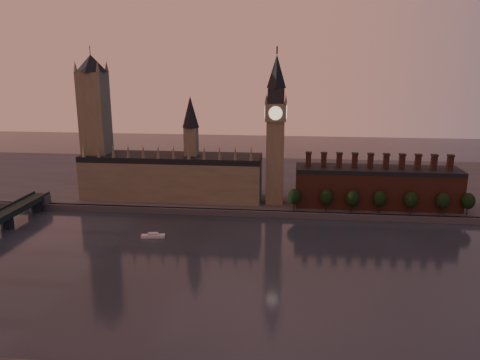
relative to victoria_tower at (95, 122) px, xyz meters
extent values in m
plane|color=black|center=(120.00, -115.00, -59.09)|extent=(900.00, 900.00, 0.00)
cube|color=#4A494F|center=(120.00, -25.00, -57.09)|extent=(900.00, 4.00, 4.00)
cube|color=#4A494F|center=(120.00, 65.00, -57.09)|extent=(900.00, 180.00, 4.00)
cube|color=#776E55|center=(55.00, 0.00, -41.09)|extent=(130.00, 30.00, 28.00)
cube|color=black|center=(55.00, 0.00, -25.09)|extent=(130.00, 30.00, 4.00)
cube|color=#776E55|center=(70.00, 0.00, -15.09)|extent=(9.00, 9.00, 24.00)
cone|color=black|center=(70.00, 0.00, 7.91)|extent=(12.00, 12.00, 22.00)
cone|color=#776E55|center=(-4.00, -14.00, -18.09)|extent=(2.60, 2.60, 10.00)
cone|color=#776E55|center=(6.73, -14.00, -18.09)|extent=(2.60, 2.60, 10.00)
cone|color=#776E55|center=(17.45, -14.00, -18.09)|extent=(2.60, 2.60, 10.00)
cone|color=#776E55|center=(28.18, -14.00, -18.09)|extent=(2.60, 2.60, 10.00)
cone|color=#776E55|center=(38.91, -14.00, -18.09)|extent=(2.60, 2.60, 10.00)
cone|color=#776E55|center=(49.64, -14.00, -18.09)|extent=(2.60, 2.60, 10.00)
cone|color=#776E55|center=(60.36, -14.00, -18.09)|extent=(2.60, 2.60, 10.00)
cone|color=#776E55|center=(71.09, -14.00, -18.09)|extent=(2.60, 2.60, 10.00)
cone|color=#776E55|center=(81.82, -14.00, -18.09)|extent=(2.60, 2.60, 10.00)
cone|color=#776E55|center=(92.55, -14.00, -18.09)|extent=(2.60, 2.60, 10.00)
cone|color=#776E55|center=(103.27, -14.00, -18.09)|extent=(2.60, 2.60, 10.00)
cone|color=#776E55|center=(114.00, -14.00, -18.09)|extent=(2.60, 2.60, 10.00)
cube|color=#776E55|center=(0.00, 0.00, -10.09)|extent=(18.00, 18.00, 90.00)
cone|color=black|center=(0.00, 0.00, 40.91)|extent=(24.00, 24.00, 12.00)
cylinder|color=#232326|center=(0.00, 0.00, 46.91)|extent=(0.50, 0.50, 12.00)
cone|color=#776E55|center=(-8.00, -8.00, 38.91)|extent=(3.00, 3.00, 8.00)
cone|color=#776E55|center=(8.00, -8.00, 38.91)|extent=(3.00, 3.00, 8.00)
cone|color=#776E55|center=(-8.00, 8.00, 38.91)|extent=(3.00, 3.00, 8.00)
cone|color=#776E55|center=(8.00, 8.00, 38.91)|extent=(3.00, 3.00, 8.00)
cube|color=#776E55|center=(130.00, -5.00, -26.09)|extent=(12.00, 12.00, 58.00)
cube|color=#776E55|center=(130.00, -5.00, 8.91)|extent=(14.00, 14.00, 12.00)
cube|color=#232326|center=(130.00, -5.00, 19.91)|extent=(11.00, 11.00, 10.00)
cone|color=black|center=(130.00, -5.00, 35.91)|extent=(13.00, 13.00, 22.00)
cylinder|color=#232326|center=(130.00, -5.00, 49.41)|extent=(1.00, 1.00, 5.00)
cylinder|color=beige|center=(130.00, -12.20, 8.91)|extent=(9.00, 0.50, 9.00)
cylinder|color=beige|center=(130.00, 2.20, 8.91)|extent=(9.00, 0.50, 9.00)
cylinder|color=beige|center=(122.80, -5.00, 8.91)|extent=(0.50, 9.00, 9.00)
cylinder|color=beige|center=(137.20, -5.00, 8.91)|extent=(0.50, 9.00, 9.00)
cone|color=#776E55|center=(123.50, -11.50, 17.91)|extent=(2.00, 2.00, 6.00)
cone|color=#776E55|center=(136.50, -11.50, 17.91)|extent=(2.00, 2.00, 6.00)
cone|color=#776E55|center=(123.50, 1.50, 17.91)|extent=(2.00, 2.00, 6.00)
cone|color=#776E55|center=(136.50, 1.50, 17.91)|extent=(2.00, 2.00, 6.00)
cube|color=brown|center=(200.00, -5.00, -43.09)|extent=(110.00, 25.00, 24.00)
cube|color=black|center=(200.00, -5.00, -29.59)|extent=(110.00, 25.00, 3.00)
cube|color=brown|center=(153.00, -5.00, -23.59)|extent=(3.50, 3.50, 9.00)
cube|color=#232326|center=(153.00, -5.00, -18.59)|extent=(4.20, 4.20, 1.00)
cube|color=brown|center=(163.44, -5.00, -23.59)|extent=(3.50, 3.50, 9.00)
cube|color=#232326|center=(163.44, -5.00, -18.59)|extent=(4.20, 4.20, 1.00)
cube|color=brown|center=(173.89, -5.00, -23.59)|extent=(3.50, 3.50, 9.00)
cube|color=#232326|center=(173.89, -5.00, -18.59)|extent=(4.20, 4.20, 1.00)
cube|color=brown|center=(184.33, -5.00, -23.59)|extent=(3.50, 3.50, 9.00)
cube|color=#232326|center=(184.33, -5.00, -18.59)|extent=(4.20, 4.20, 1.00)
cube|color=brown|center=(194.78, -5.00, -23.59)|extent=(3.50, 3.50, 9.00)
cube|color=#232326|center=(194.78, -5.00, -18.59)|extent=(4.20, 4.20, 1.00)
cube|color=brown|center=(205.22, -5.00, -23.59)|extent=(3.50, 3.50, 9.00)
cube|color=#232326|center=(205.22, -5.00, -18.59)|extent=(4.20, 4.20, 1.00)
cube|color=brown|center=(215.67, -5.00, -23.59)|extent=(3.50, 3.50, 9.00)
cube|color=#232326|center=(215.67, -5.00, -18.59)|extent=(4.20, 4.20, 1.00)
cube|color=brown|center=(226.11, -5.00, -23.59)|extent=(3.50, 3.50, 9.00)
cube|color=#232326|center=(226.11, -5.00, -18.59)|extent=(4.20, 4.20, 1.00)
cube|color=brown|center=(236.56, -5.00, -23.59)|extent=(3.50, 3.50, 9.00)
cube|color=#232326|center=(236.56, -5.00, -18.59)|extent=(4.20, 4.20, 1.00)
cube|color=brown|center=(247.00, -5.00, -23.59)|extent=(3.50, 3.50, 9.00)
cube|color=#232326|center=(247.00, -5.00, -18.59)|extent=(4.20, 4.20, 1.00)
cylinder|color=black|center=(143.71, -21.37, -52.09)|extent=(0.80, 0.80, 6.00)
ellipsoid|color=black|center=(143.71, -21.37, -45.59)|extent=(8.60, 8.60, 10.75)
cylinder|color=black|center=(165.01, -20.24, -52.09)|extent=(0.80, 0.80, 6.00)
ellipsoid|color=black|center=(165.01, -20.24, -45.59)|extent=(8.60, 8.60, 10.75)
cylinder|color=black|center=(181.97, -21.49, -52.09)|extent=(0.80, 0.80, 6.00)
ellipsoid|color=black|center=(181.97, -21.49, -45.59)|extent=(8.60, 8.60, 10.75)
cylinder|color=black|center=(199.83, -20.33, -52.09)|extent=(0.80, 0.80, 6.00)
ellipsoid|color=black|center=(199.83, -20.33, -45.59)|extent=(8.60, 8.60, 10.75)
cylinder|color=black|center=(219.45, -21.37, -52.09)|extent=(0.80, 0.80, 6.00)
ellipsoid|color=black|center=(219.45, -21.37, -45.59)|extent=(8.60, 8.60, 10.75)
cylinder|color=black|center=(239.62, -20.96, -52.09)|extent=(0.80, 0.80, 6.00)
ellipsoid|color=black|center=(239.62, -20.96, -45.59)|extent=(8.60, 8.60, 10.75)
cylinder|color=black|center=(255.89, -19.92, -52.09)|extent=(0.80, 0.80, 6.00)
ellipsoid|color=black|center=(255.89, -19.92, -45.59)|extent=(8.60, 8.60, 10.75)
cube|color=#4A494F|center=(-35.00, -25.00, -52.09)|extent=(14.00, 8.00, 6.00)
cylinder|color=#232326|center=(-35.00, -64.00, -55.21)|extent=(8.00, 8.00, 7.75)
cylinder|color=#232326|center=(-35.00, -30.00, -55.21)|extent=(8.00, 8.00, 7.75)
cube|color=#BDBDBD|center=(60.65, -70.46, -58.29)|extent=(14.35, 6.06, 1.59)
cube|color=#BDBDBD|center=(60.65, -70.46, -56.90)|extent=(6.34, 3.86, 1.19)
camera|label=1|loc=(139.40, -323.90, 41.51)|focal=35.00mm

